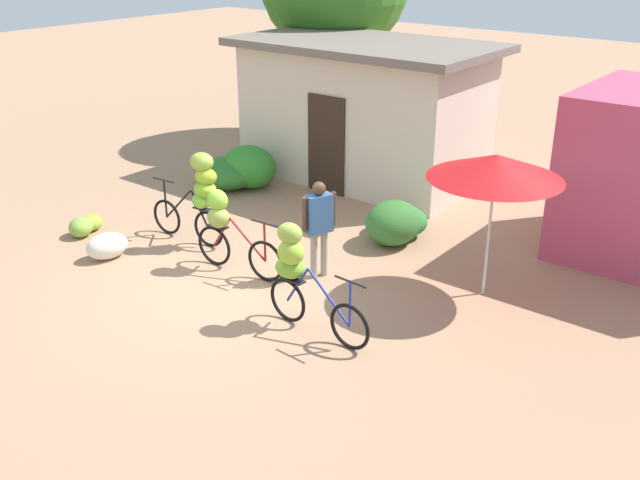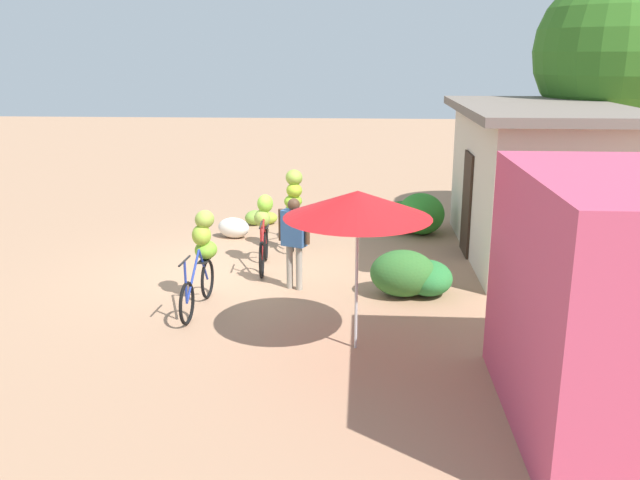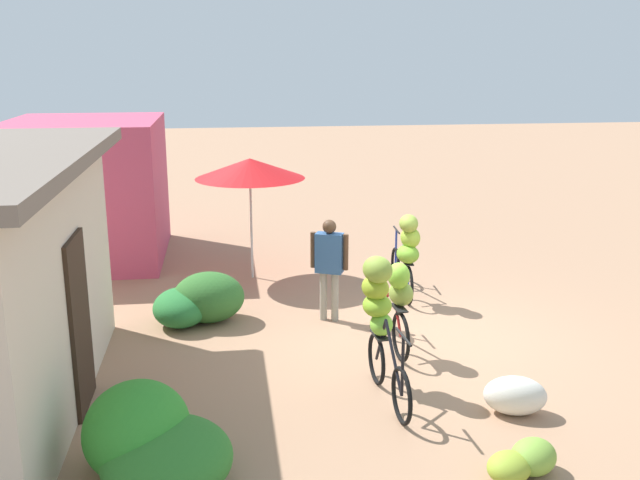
# 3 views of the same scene
# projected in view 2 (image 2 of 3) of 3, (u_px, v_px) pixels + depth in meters

# --- Properties ---
(ground_plane) EXTENTS (60.00, 60.00, 0.00)m
(ground_plane) POSITION_uv_depth(u_px,v_px,m) (238.00, 272.00, 12.15)
(ground_plane) COLOR #A67C5E
(building_low) EXTENTS (5.40, 3.04, 2.91)m
(building_low) POSITION_uv_depth(u_px,v_px,m) (536.00, 181.00, 12.86)
(building_low) COLOR beige
(building_low) RESTS_ON ground
(tree_behind_building) EXTENTS (3.59, 3.59, 5.66)m
(tree_behind_building) POSITION_uv_depth(u_px,v_px,m) (619.00, 53.00, 14.41)
(tree_behind_building) COLOR brown
(tree_behind_building) RESTS_ON ground
(hedge_bush_front_left) EXTENTS (1.27, 1.21, 0.64)m
(hedge_bush_front_left) POSITION_uv_depth(u_px,v_px,m) (406.00, 216.00, 15.04)
(hedge_bush_front_left) COLOR #2F7529
(hedge_bush_front_left) RESTS_ON ground
(hedge_bush_front_right) EXTENTS (1.22, 1.02, 0.89)m
(hedge_bush_front_right) POSITION_uv_depth(u_px,v_px,m) (421.00, 214.00, 14.66)
(hedge_bush_front_right) COLOR #318C2B
(hedge_bush_front_right) RESTS_ON ground
(hedge_bush_mid) EXTENTS (0.99, 0.82, 0.55)m
(hedge_bush_mid) POSITION_uv_depth(u_px,v_px,m) (427.00, 278.00, 11.01)
(hedge_bush_mid) COLOR #2A7736
(hedge_bush_mid) RESTS_ON ground
(hedge_bush_by_door) EXTENTS (0.91, 1.07, 0.76)m
(hedge_bush_by_door) POSITION_uv_depth(u_px,v_px,m) (403.00, 273.00, 10.90)
(hedge_bush_by_door) COLOR #326D2C
(hedge_bush_by_door) RESTS_ON ground
(market_umbrella) EXTENTS (1.92, 1.92, 2.16)m
(market_umbrella) POSITION_uv_depth(u_px,v_px,m) (358.00, 204.00, 8.51)
(market_umbrella) COLOR beige
(market_umbrella) RESTS_ON ground
(bicycle_leftmost) EXTENTS (1.63, 0.44, 1.64)m
(bicycle_leftmost) POSITION_uv_depth(u_px,v_px,m) (293.00, 202.00, 13.33)
(bicycle_leftmost) COLOR black
(bicycle_leftmost) RESTS_ON ground
(bicycle_near_pile) EXTENTS (1.71, 0.41, 1.31)m
(bicycle_near_pile) POSITION_uv_depth(u_px,v_px,m) (264.00, 226.00, 12.39)
(bicycle_near_pile) COLOR black
(bicycle_near_pile) RESTS_ON ground
(bicycle_center_loaded) EXTENTS (1.74, 0.41, 1.47)m
(bicycle_center_loaded) POSITION_uv_depth(u_px,v_px,m) (202.00, 251.00, 10.46)
(bicycle_center_loaded) COLOR black
(bicycle_center_loaded) RESTS_ON ground
(banana_pile_on_ground) EXTENTS (0.67, 0.88, 0.34)m
(banana_pile_on_ground) POSITION_uv_depth(u_px,v_px,m) (261.00, 218.00, 15.51)
(banana_pile_on_ground) COLOR #91AB32
(banana_pile_on_ground) RESTS_ON ground
(produce_sack) EXTENTS (0.60, 0.79, 0.44)m
(produce_sack) POSITION_uv_depth(u_px,v_px,m) (234.00, 228.00, 14.38)
(produce_sack) COLOR silver
(produce_sack) RESTS_ON ground
(person_vendor) EXTENTS (0.34, 0.54, 1.56)m
(person_vendor) POSITION_uv_depth(u_px,v_px,m) (294.00, 234.00, 11.05)
(person_vendor) COLOR gray
(person_vendor) RESTS_ON ground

